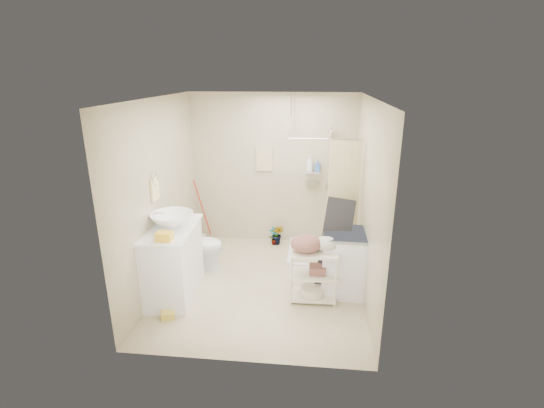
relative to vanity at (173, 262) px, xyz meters
The scene contains 23 objects.
floor 1.31m from the vanity, 17.48° to the left, with size 3.20×3.20×0.00m, color #C4B493.
ceiling 2.44m from the vanity, 17.48° to the left, with size 2.80×3.20×0.04m, color silver.
wall_back 2.42m from the vanity, 59.45° to the left, with size 2.80×0.04×2.60m, color #B7AD8E.
wall_front 1.88m from the vanity, 46.78° to the right, with size 2.80×0.04×2.60m, color #B7AD8E.
wall_left 0.92m from the vanity, 123.30° to the left, with size 0.04×3.20×2.60m, color #B7AD8E.
wall_right 2.71m from the vanity, ahead, with size 0.04×3.20×2.60m, color #B7AD8E.
vanity is the anchor object (origin of this frame).
sink 0.59m from the vanity, 55.27° to the left, with size 0.56×0.56×0.19m, color white.
counter_basket 0.67m from the vanity, 78.39° to the right, with size 0.19×0.15×0.11m, color yellow.
floor_basket 0.72m from the vanity, 79.76° to the right, with size 0.23×0.18×0.13m, color #DEC845.
toilet 0.82m from the vanity, 81.53° to the left, with size 0.42×0.74×0.76m, color white.
mop 1.81m from the vanity, 93.39° to the left, with size 0.11×0.11×1.15m, color #B52919, non-canonical shape.
potted_plant_a 2.14m from the vanity, 55.70° to the left, with size 0.17×0.12×0.33m, color #955937.
potted_plant_b 2.20m from the vanity, 54.57° to the left, with size 0.20×0.16×0.37m, color brown.
hanging_towel 2.41m from the vanity, 62.56° to the left, with size 0.28×0.03×0.42m, color beige.
towel_ring 1.02m from the vanity, 143.06° to the left, with size 0.04×0.22×0.34m, color #FBED98, non-canonical shape.
tp_holder 0.52m from the vanity, 115.71° to the left, with size 0.08×0.12×0.14m, color white, non-canonical shape.
shower 2.52m from the vanity, 35.15° to the left, with size 1.10×1.10×2.10m, color silver, non-canonical shape.
shampoo_bottle_a 2.77m from the vanity, 46.61° to the left, with size 0.10×0.10×0.27m, color silver.
shampoo_bottle_b 2.85m from the vanity, 44.57° to the left, with size 0.08×0.09×0.19m, color #305395.
washing_machine 2.32m from the vanity, ahead, with size 0.59×0.62×0.87m, color silver.
laundry_rack 1.89m from the vanity, ahead, with size 0.61×0.36×0.85m, color beige, non-canonical shape.
ironing_board 2.20m from the vanity, ahead, with size 0.38×0.11×1.35m, color black, non-canonical shape.
Camera 1 is at (0.66, -4.96, 2.91)m, focal length 26.00 mm.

